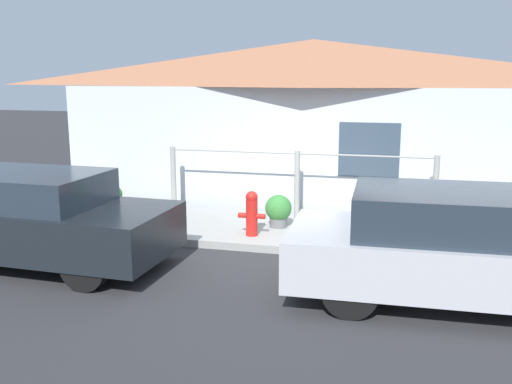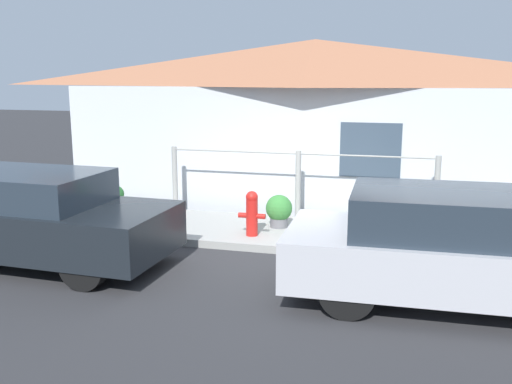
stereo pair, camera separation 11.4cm
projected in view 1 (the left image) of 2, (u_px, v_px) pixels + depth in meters
name	position (u px, v px, depth m)	size (l,w,h in m)	color
ground_plane	(276.00, 254.00, 8.81)	(60.00, 60.00, 0.00)	#2D2D30
sidewalk	(288.00, 234.00, 9.70)	(24.00, 1.92, 0.13)	#9E9E99
house	(312.00, 74.00, 11.34)	(10.25, 2.23, 3.41)	silver
fence	(297.00, 182.00, 10.32)	(4.90, 0.10, 1.25)	#999993
car_left	(35.00, 218.00, 8.22)	(3.99, 1.83, 1.35)	black
car_right	(462.00, 247.00, 6.81)	(4.26, 1.83, 1.38)	#B7B7BC
fire_hydrant	(252.00, 212.00, 9.30)	(0.45, 0.20, 0.74)	red
potted_plant_near_hydrant	(278.00, 210.00, 9.84)	(0.46, 0.46, 0.56)	slate
potted_plant_by_fence	(114.00, 197.00, 11.07)	(0.33, 0.33, 0.48)	#9E5638
potted_plant_corner	(441.00, 219.00, 9.13)	(0.41, 0.41, 0.57)	#9E5638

